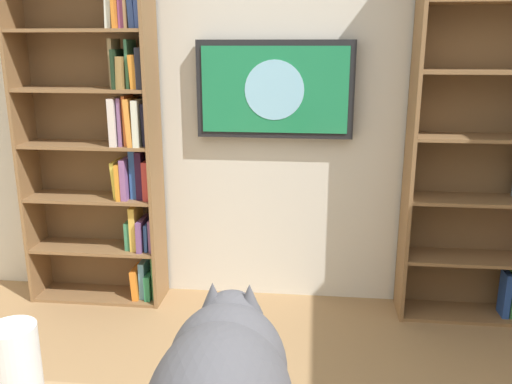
% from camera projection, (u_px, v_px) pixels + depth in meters
% --- Properties ---
extents(wall_back, '(4.52, 0.06, 2.70)m').
position_uv_depth(wall_back, '(286.00, 89.00, 3.27)').
color(wall_back, beige).
rests_on(wall_back, ground).
extents(bookshelf_right, '(0.85, 0.28, 2.04)m').
position_uv_depth(bookshelf_right, '(106.00, 144.00, 3.32)').
color(bookshelf_right, brown).
rests_on(bookshelf_right, ground).
extents(wall_mounted_tv, '(0.94, 0.07, 0.57)m').
position_uv_depth(wall_mounted_tv, '(275.00, 90.00, 3.20)').
color(wall_mounted_tv, black).
extents(paper_towel_roll, '(0.11, 0.11, 0.27)m').
position_uv_depth(paper_towel_roll, '(18.00, 380.00, 1.23)').
color(paper_towel_roll, white).
rests_on(paper_towel_roll, desk).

